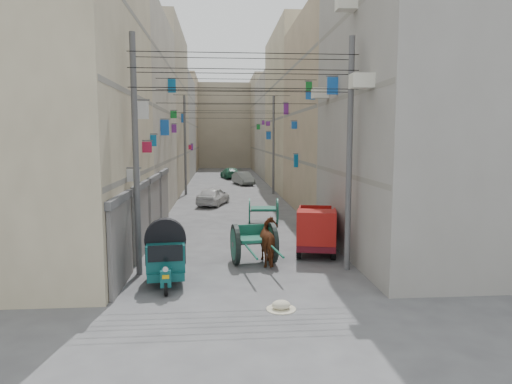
{
  "coord_description": "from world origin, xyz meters",
  "views": [
    {
      "loc": [
        -0.85,
        -9.35,
        4.61
      ],
      "look_at": [
        0.43,
        6.5,
        2.73
      ],
      "focal_mm": 32.0,
      "sensor_mm": 36.0,
      "label": 1
    }
  ],
  "objects": [
    {
      "name": "feed_sack",
      "position": [
        0.78,
        2.44,
        0.13
      ],
      "size": [
        0.5,
        0.4,
        0.25
      ],
      "primitive_type": "ellipsoid",
      "color": "beige",
      "rests_on": "ground"
    },
    {
      "name": "utility_poles",
      "position": [
        0.0,
        17.0,
        4.0
      ],
      "size": [
        7.4,
        22.2,
        8.0
      ],
      "color": "#515053",
      "rests_on": "ground"
    },
    {
      "name": "overhead_cables",
      "position": [
        0.0,
        14.4,
        6.77
      ],
      "size": [
        7.4,
        22.52,
        1.12
      ],
      "color": "black",
      "rests_on": "ground"
    },
    {
      "name": "shutters_left",
      "position": [
        -3.92,
        10.38,
        1.49
      ],
      "size": [
        0.18,
        14.4,
        2.88
      ],
      "color": "#525258",
      "rests_on": "ground"
    },
    {
      "name": "tonga_cart",
      "position": [
        0.4,
        7.07,
        0.78
      ],
      "size": [
        1.73,
        3.43,
        1.49
      ],
      "rotation": [
        0.0,
        0.0,
        0.13
      ],
      "color": "black",
      "rests_on": "ground"
    },
    {
      "name": "distant_car_green",
      "position": [
        0.38,
        42.94,
        0.61
      ],
      "size": [
        2.44,
        4.46,
        1.22
      ],
      "primitive_type": "imported",
      "rotation": [
        0.0,
        0.0,
        3.32
      ],
      "color": "#216144",
      "rests_on": "ground"
    },
    {
      "name": "building_row_right",
      "position": [
        8.0,
        34.13,
        6.46
      ],
      "size": [
        8.0,
        62.0,
        14.0
      ],
      "color": "gray",
      "rests_on": "ground"
    },
    {
      "name": "mini_truck",
      "position": [
        2.96,
        8.12,
        0.9
      ],
      "size": [
        2.19,
        3.6,
        1.89
      ],
      "rotation": [
        0.0,
        0.0,
        -0.22
      ],
      "color": "black",
      "rests_on": "ground"
    },
    {
      "name": "distant_car_white",
      "position": [
        -1.29,
        21.97,
        0.64
      ],
      "size": [
        2.57,
        4.01,
        1.27
      ],
      "primitive_type": "imported",
      "rotation": [
        0.0,
        0.0,
        2.83
      ],
      "color": "silver",
      "rests_on": "ground"
    },
    {
      "name": "building_row_left",
      "position": [
        -8.0,
        34.13,
        6.46
      ],
      "size": [
        8.0,
        62.0,
        14.0
      ],
      "color": "#C3B493",
      "rests_on": "ground"
    },
    {
      "name": "signboards",
      "position": [
        -0.01,
        21.66,
        3.43
      ],
      "size": [
        8.22,
        40.52,
        5.67
      ],
      "color": "#742589",
      "rests_on": "ground"
    },
    {
      "name": "ac_units",
      "position": [
        3.65,
        7.67,
        7.43
      ],
      "size": [
        0.7,
        6.55,
        3.35
      ],
      "color": "silver",
      "rests_on": "ground"
    },
    {
      "name": "end_cap_building",
      "position": [
        0.0,
        66.0,
        6.5
      ],
      "size": [
        22.0,
        10.0,
        13.0
      ],
      "primitive_type": "cube",
      "color": "tan",
      "rests_on": "ground"
    },
    {
      "name": "ground",
      "position": [
        0.0,
        0.0,
        0.0
      ],
      "size": [
        140.0,
        140.0,
        0.0
      ],
      "primitive_type": "plane",
      "color": "#49494B",
      "rests_on": "ground"
    },
    {
      "name": "second_cart",
      "position": [
        1.5,
        14.88,
        0.74
      ],
      "size": [
        1.67,
        1.5,
        1.39
      ],
      "rotation": [
        0.0,
        0.0,
        -0.07
      ],
      "color": "#13533F",
      "rests_on": "ground"
    },
    {
      "name": "distant_car_grey",
      "position": [
        1.5,
        35.68,
        0.63
      ],
      "size": [
        2.24,
        4.01,
        1.25
      ],
      "primitive_type": "imported",
      "rotation": [
        0.0,
        0.0,
        0.25
      ],
      "color": "#5E6360",
      "rests_on": "ground"
    },
    {
      "name": "horse",
      "position": [
        1.03,
        7.0,
        0.81
      ],
      "size": [
        1.05,
        2.0,
        1.63
      ],
      "primitive_type": "imported",
      "rotation": [
        0.0,
        0.0,
        3.23
      ],
      "color": "brown",
      "rests_on": "ground"
    },
    {
      "name": "auto_rickshaw",
      "position": [
        -2.57,
        4.91,
        0.94
      ],
      "size": [
        1.47,
        2.33,
        1.6
      ],
      "rotation": [
        0.0,
        0.0,
        0.11
      ],
      "color": "black",
      "rests_on": "ground"
    }
  ]
}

